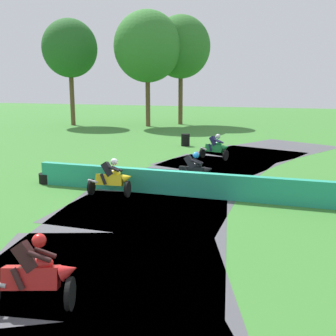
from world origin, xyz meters
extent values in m
plane|color=#38752D|center=(0.00, 0.00, 0.00)|extent=(120.00, 120.00, 0.00)
cube|color=#47474C|center=(2.81, 12.13, 0.00)|extent=(8.65, 9.99, 0.01)
cube|color=#47474C|center=(1.21, 8.26, 0.00)|extent=(7.69, 9.71, 0.01)
cube|color=#47474C|center=(0.26, 4.18, 0.00)|extent=(6.52, 9.16, 0.01)
cube|color=#47474C|center=(0.01, 0.00, 0.00)|extent=(5.54, 8.60, 0.01)
cube|color=#47474C|center=(0.44, -4.16, 0.00)|extent=(6.84, 9.33, 0.01)
cube|color=#47474C|center=(1.56, -8.20, 0.00)|extent=(7.96, 9.81, 0.01)
cube|color=#239375|center=(5.45, 0.12, 0.45)|extent=(21.29, 0.76, 0.90)
cylinder|color=black|center=(0.83, 7.42, 0.30)|extent=(0.26, 0.69, 0.69)
cylinder|color=black|center=(-0.53, 7.78, 0.30)|extent=(0.26, 0.69, 0.69)
cube|color=#198438|center=(0.16, 7.65, 0.59)|extent=(1.05, 0.59, 0.44)
ellipsoid|color=#198438|center=(0.35, 7.65, 0.85)|extent=(0.51, 0.42, 0.28)
cone|color=#198438|center=(0.83, 7.49, 0.71)|extent=(0.45, 0.44, 0.45)
cylinder|color=#B2B2B7|center=(-0.45, 7.67, 0.53)|extent=(0.42, 0.21, 0.17)
cube|color=#1E1E4C|center=(0.10, 7.73, 0.97)|extent=(0.54, 0.46, 0.61)
sphere|color=white|center=(0.33, 7.72, 1.25)|extent=(0.26, 0.26, 0.26)
cylinder|color=#1E1E4C|center=(0.42, 7.84, 0.96)|extent=(0.43, 0.22, 0.24)
cylinder|color=#1E1E4C|center=(0.33, 7.49, 1.02)|extent=(0.43, 0.22, 0.24)
cylinder|color=#1E1E4C|center=(0.04, 7.87, 0.58)|extent=(0.27, 0.23, 0.42)
cylinder|color=#1E1E4C|center=(-0.06, 7.53, 0.64)|extent=(0.27, 0.23, 0.42)
cylinder|color=black|center=(1.35, 1.47, 0.30)|extent=(0.13, 0.67, 0.66)
cylinder|color=black|center=(-0.05, 1.39, 0.30)|extent=(0.13, 0.67, 0.66)
cube|color=black|center=(0.65, 1.46, 0.60)|extent=(1.02, 0.38, 0.43)
ellipsoid|color=black|center=(0.83, 1.50, 0.85)|extent=(0.46, 0.33, 0.27)
cone|color=black|center=(1.33, 1.51, 0.72)|extent=(0.41, 0.37, 0.44)
cylinder|color=#B2B2B7|center=(0.06, 1.30, 0.53)|extent=(0.41, 0.11, 0.17)
cube|color=black|center=(0.56, 1.50, 0.98)|extent=(0.51, 0.36, 0.59)
sphere|color=#1E7FE0|center=(0.78, 1.54, 1.26)|extent=(0.26, 0.26, 0.26)
cylinder|color=black|center=(0.83, 1.70, 0.98)|extent=(0.43, 0.11, 0.24)
cylinder|color=black|center=(0.85, 1.34, 1.02)|extent=(0.43, 0.11, 0.24)
cylinder|color=black|center=(0.46, 1.63, 0.60)|extent=(0.28, 0.15, 0.42)
cylinder|color=black|center=(0.48, 1.27, 0.64)|extent=(0.28, 0.15, 0.42)
cylinder|color=black|center=(-1.11, -0.83, 0.29)|extent=(0.17, 0.72, 0.71)
cylinder|color=black|center=(-2.50, -1.00, 0.29)|extent=(0.17, 0.72, 0.71)
cube|color=yellow|center=(-1.81, -0.85, 0.59)|extent=(1.04, 0.47, 0.45)
ellipsoid|color=yellow|center=(-1.64, -0.78, 0.84)|extent=(0.48, 0.37, 0.29)
cone|color=yellow|center=(-1.14, -0.75, 0.71)|extent=(0.43, 0.41, 0.46)
cylinder|color=#B2B2B7|center=(-2.39, -1.06, 0.53)|extent=(0.42, 0.14, 0.17)
cube|color=black|center=(-1.90, -0.79, 0.96)|extent=(0.53, 0.39, 0.61)
sphere|color=white|center=(-1.69, -0.70, 1.24)|extent=(0.26, 0.26, 0.26)
cylinder|color=black|center=(-1.64, -0.57, 0.95)|extent=(0.43, 0.13, 0.24)
cylinder|color=black|center=(-1.60, -0.92, 1.02)|extent=(0.43, 0.13, 0.24)
cylinder|color=black|center=(-2.01, -0.70, 0.57)|extent=(0.29, 0.18, 0.42)
cylinder|color=black|center=(-1.97, -1.05, 0.64)|extent=(0.29, 0.18, 0.42)
cylinder|color=black|center=(1.06, -7.94, 0.29)|extent=(0.33, 0.71, 0.72)
cube|color=red|center=(0.37, -8.11, 0.58)|extent=(1.06, 0.69, 0.45)
ellipsoid|color=red|center=(0.52, -8.00, 0.84)|extent=(0.53, 0.46, 0.30)
cone|color=red|center=(1.00, -7.85, 0.70)|extent=(0.49, 0.44, 0.47)
cube|color=#331919|center=(0.27, -8.06, 0.96)|extent=(0.59, 0.38, 0.62)
sphere|color=red|center=(0.45, -7.92, 1.23)|extent=(0.26, 0.26, 0.26)
cylinder|color=#331919|center=(0.47, -7.79, 0.94)|extent=(0.43, 0.22, 0.24)
cylinder|color=#331919|center=(0.59, -8.12, 1.02)|extent=(0.43, 0.22, 0.24)
cylinder|color=#331919|center=(0.14, -8.01, 0.56)|extent=(0.31, 0.16, 0.42)
cylinder|color=#331919|center=(0.26, -8.34, 0.64)|extent=(0.31, 0.16, 0.42)
cylinder|color=black|center=(-2.72, 11.72, 0.10)|extent=(0.57, 0.57, 0.20)
cylinder|color=black|center=(-2.72, 11.72, 0.30)|extent=(0.57, 0.57, 0.20)
cylinder|color=black|center=(-2.72, 11.72, 0.50)|extent=(0.57, 0.57, 0.20)
cylinder|color=black|center=(-2.72, 11.72, 0.70)|extent=(0.57, 0.57, 0.20)
cylinder|color=black|center=(-5.15, 0.04, 0.10)|extent=(0.71, 0.71, 0.20)
cylinder|color=black|center=(-5.15, 0.04, 0.30)|extent=(0.71, 0.71, 0.20)
cylinder|color=brown|center=(-7.55, 25.87, 2.59)|extent=(0.44, 0.44, 5.17)
ellipsoid|color=#2D6B28|center=(-7.55, 25.87, 7.66)|extent=(5.84, 5.84, 6.13)
cylinder|color=brown|center=(-9.91, 22.86, 2.41)|extent=(0.44, 0.44, 4.82)
ellipsoid|color=#33752D|center=(-9.91, 22.86, 7.51)|extent=(6.34, 6.34, 6.65)
cylinder|color=brown|center=(-17.50, 21.52, 2.60)|extent=(0.44, 0.44, 5.20)
ellipsoid|color=#235B23|center=(-17.50, 21.52, 7.47)|extent=(5.32, 5.32, 5.59)
camera|label=1|loc=(4.91, -13.61, 3.99)|focal=42.95mm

